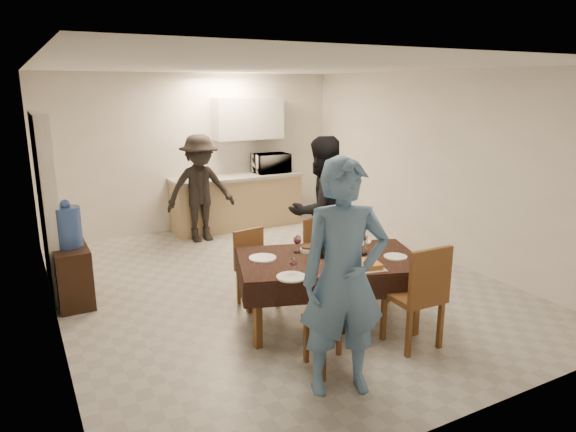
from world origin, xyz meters
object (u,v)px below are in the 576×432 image
at_px(console, 73,275).
at_px(water_pitcher, 361,245).
at_px(person_near, 344,279).
at_px(wine_bottle, 323,242).
at_px(microwave, 271,163).
at_px(savoury_tart, 360,265).
at_px(person_kitchen, 200,189).
at_px(person_far, 321,211).
at_px(dining_table, 329,261).
at_px(water_jug, 67,227).

height_order(console, water_pitcher, water_pitcher).
bearing_deg(person_near, wine_bottle, 84.69).
xyz_separation_m(wine_bottle, microwave, (1.34, 3.83, 0.20)).
xyz_separation_m(console, wine_bottle, (2.20, -1.75, 0.54)).
distance_m(console, savoury_tart, 3.23).
bearing_deg(person_kitchen, wine_bottle, -87.98).
bearing_deg(person_far, person_near, 57.31).
distance_m(water_pitcher, microwave, 4.05).
relative_size(microwave, person_far, 0.33).
xyz_separation_m(savoury_tart, person_far, (0.45, 1.43, 0.17)).
bearing_deg(person_near, person_far, 81.49).
relative_size(console, microwave, 1.19).
bearing_deg(dining_table, wine_bottle, 153.67).
distance_m(console, person_kitchen, 2.69).
height_order(person_near, person_kitchen, person_near).
relative_size(water_jug, person_kitchen, 0.27).
distance_m(dining_table, savoury_tart, 0.40).
height_order(savoury_tart, person_near, person_near).
bearing_deg(savoury_tart, person_kitchen, 94.04).
distance_m(dining_table, person_far, 1.21).
bearing_deg(savoury_tart, wine_bottle, 109.23).
bearing_deg(water_pitcher, water_jug, 144.55).
xyz_separation_m(water_pitcher, savoury_tart, (-0.25, -0.33, -0.07)).
xyz_separation_m(dining_table, water_jug, (-2.25, 1.80, 0.21)).
height_order(console, microwave, microwave).
bearing_deg(savoury_tart, console, 137.13).
distance_m(water_pitcher, person_far, 1.12).
xyz_separation_m(water_pitcher, microwave, (0.94, 3.93, 0.27)).
xyz_separation_m(dining_table, console, (-2.25, 1.80, -0.34)).
height_order(water_jug, microwave, microwave).
height_order(dining_table, microwave, microwave).
bearing_deg(person_near, person_kitchen, 104.27).
xyz_separation_m(water_pitcher, person_kitchen, (-0.52, 3.48, 0.03)).
height_order(savoury_tart, person_kitchen, person_kitchen).
height_order(water_jug, person_far, person_far).
distance_m(console, person_near, 3.37).
distance_m(console, water_jug, 0.56).
height_order(dining_table, water_jug, water_jug).
bearing_deg(person_far, console, -20.05).
bearing_deg(wine_bottle, person_far, 59.04).
relative_size(console, person_far, 0.40).
xyz_separation_m(wine_bottle, person_far, (0.60, 1.00, 0.04)).
relative_size(savoury_tart, person_kitchen, 0.26).
bearing_deg(person_far, microwave, -109.72).
distance_m(person_far, person_kitchen, 2.49).
height_order(wine_bottle, savoury_tart, wine_bottle).
bearing_deg(dining_table, person_kitchen, 111.50).
bearing_deg(water_pitcher, person_far, 79.70).
relative_size(dining_table, console, 2.85).
bearing_deg(console, savoury_tart, -42.87).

